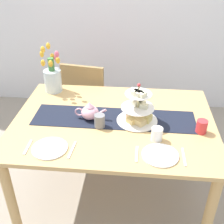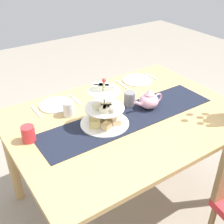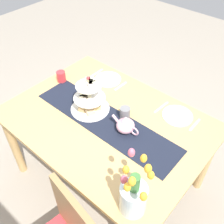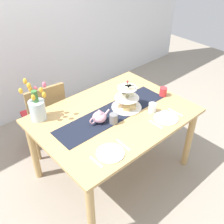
% 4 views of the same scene
% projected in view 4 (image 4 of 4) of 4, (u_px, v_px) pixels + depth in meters
% --- Properties ---
extents(ground_plane, '(8.00, 8.00, 0.00)m').
position_uv_depth(ground_plane, '(113.00, 169.00, 3.02)').
color(ground_plane, gray).
extents(room_wall_rear, '(6.00, 0.08, 2.60)m').
position_uv_depth(room_wall_rear, '(24.00, 20.00, 3.26)').
color(room_wall_rear, silver).
rests_on(room_wall_rear, ground_plane).
extents(dining_table, '(1.49, 1.09, 0.76)m').
position_uv_depth(dining_table, '(114.00, 123.00, 2.63)').
color(dining_table, tan).
rests_on(dining_table, ground_plane).
extents(chair_left, '(0.48, 0.48, 0.91)m').
position_uv_depth(chair_left, '(45.00, 115.00, 3.01)').
color(chair_left, olive).
rests_on(chair_left, ground_plane).
extents(table_runner, '(1.21, 0.30, 0.00)m').
position_uv_depth(table_runner, '(112.00, 113.00, 2.59)').
color(table_runner, black).
rests_on(table_runner, dining_table).
extents(tiered_cake_stand, '(0.30, 0.30, 0.30)m').
position_uv_depth(tiered_cake_stand, '(127.00, 99.00, 2.61)').
color(tiered_cake_stand, beige).
rests_on(tiered_cake_stand, table_runner).
extents(teapot, '(0.24, 0.13, 0.14)m').
position_uv_depth(teapot, '(99.00, 117.00, 2.44)').
color(teapot, '#E5A8BC').
rests_on(teapot, table_runner).
extents(tulip_vase, '(0.20, 0.22, 0.41)m').
position_uv_depth(tulip_vase, '(37.00, 107.00, 2.45)').
color(tulip_vase, silver).
rests_on(tulip_vase, dining_table).
extents(dinner_plate_left, '(0.23, 0.23, 0.01)m').
position_uv_depth(dinner_plate_left, '(110.00, 153.00, 2.14)').
color(dinner_plate_left, white).
rests_on(dinner_plate_left, dining_table).
extents(fork_left, '(0.02, 0.15, 0.01)m').
position_uv_depth(fork_left, '(96.00, 162.00, 2.06)').
color(fork_left, silver).
rests_on(fork_left, dining_table).
extents(knife_left, '(0.03, 0.17, 0.01)m').
position_uv_depth(knife_left, '(123.00, 145.00, 2.22)').
color(knife_left, silver).
rests_on(knife_left, dining_table).
extents(dinner_plate_right, '(0.23, 0.23, 0.01)m').
position_uv_depth(dinner_plate_right, '(166.00, 118.00, 2.52)').
color(dinner_plate_right, white).
rests_on(dinner_plate_right, dining_table).
extents(fork_right, '(0.02, 0.15, 0.01)m').
position_uv_depth(fork_right, '(156.00, 125.00, 2.44)').
color(fork_right, silver).
rests_on(fork_right, dining_table).
extents(knife_right, '(0.01, 0.17, 0.01)m').
position_uv_depth(knife_right, '(175.00, 112.00, 2.60)').
color(knife_right, silver).
rests_on(knife_right, dining_table).
extents(mug_grey, '(0.08, 0.08, 0.09)m').
position_uv_depth(mug_grey, '(114.00, 119.00, 2.44)').
color(mug_grey, slate).
rests_on(mug_grey, table_runner).
extents(mug_white_text, '(0.08, 0.08, 0.09)m').
position_uv_depth(mug_white_text, '(152.00, 108.00, 2.58)').
color(mug_white_text, white).
rests_on(mug_white_text, dining_table).
extents(mug_orange, '(0.08, 0.08, 0.09)m').
position_uv_depth(mug_orange, '(163.00, 92.00, 2.82)').
color(mug_orange, red).
rests_on(mug_orange, dining_table).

